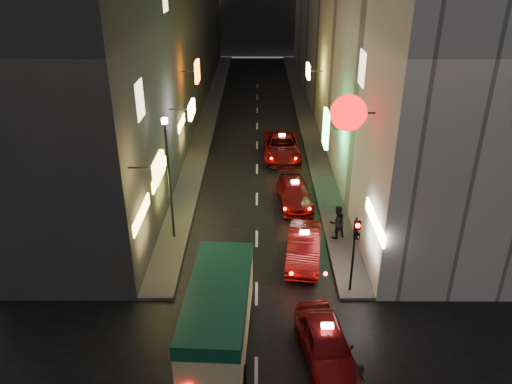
{
  "coord_description": "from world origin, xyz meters",
  "views": [
    {
      "loc": [
        0.03,
        -8.78,
        13.26
      ],
      "look_at": [
        -0.04,
        13.0,
        2.65
      ],
      "focal_mm": 35.0,
      "sensor_mm": 36.0,
      "label": 1
    }
  ],
  "objects_px": {
    "taxi_near": "(326,341)",
    "lamp_post": "(169,172)",
    "minibus": "(218,309)",
    "pedestrian_crossing": "(359,381)",
    "traffic_light": "(355,240)"
  },
  "relations": [
    {
      "from": "pedestrian_crossing",
      "to": "lamp_post",
      "type": "height_order",
      "value": "lamp_post"
    },
    {
      "from": "traffic_light",
      "to": "lamp_post",
      "type": "height_order",
      "value": "lamp_post"
    },
    {
      "from": "taxi_near",
      "to": "traffic_light",
      "type": "xyz_separation_m",
      "value": [
        1.53,
        3.74,
        1.86
      ]
    },
    {
      "from": "pedestrian_crossing",
      "to": "minibus",
      "type": "bearing_deg",
      "value": 50.76
    },
    {
      "from": "taxi_near",
      "to": "lamp_post",
      "type": "xyz_separation_m",
      "value": [
        -6.67,
        8.27,
        2.89
      ]
    },
    {
      "from": "pedestrian_crossing",
      "to": "traffic_light",
      "type": "distance_m",
      "value": 5.91
    },
    {
      "from": "taxi_near",
      "to": "traffic_light",
      "type": "relative_size",
      "value": 1.56
    },
    {
      "from": "minibus",
      "to": "pedestrian_crossing",
      "type": "relative_size",
      "value": 3.5
    },
    {
      "from": "pedestrian_crossing",
      "to": "lamp_post",
      "type": "bearing_deg",
      "value": 26.38
    },
    {
      "from": "taxi_near",
      "to": "pedestrian_crossing",
      "type": "xyz_separation_m",
      "value": [
        0.83,
        -1.84,
        0.05
      ]
    },
    {
      "from": "pedestrian_crossing",
      "to": "traffic_light",
      "type": "height_order",
      "value": "traffic_light"
    },
    {
      "from": "minibus",
      "to": "traffic_light",
      "type": "bearing_deg",
      "value": 29.18
    },
    {
      "from": "taxi_near",
      "to": "lamp_post",
      "type": "bearing_deg",
      "value": 128.9
    },
    {
      "from": "minibus",
      "to": "traffic_light",
      "type": "relative_size",
      "value": 1.76
    },
    {
      "from": "minibus",
      "to": "taxi_near",
      "type": "xyz_separation_m",
      "value": [
        3.83,
        -0.74,
        -0.81
      ]
    }
  ]
}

